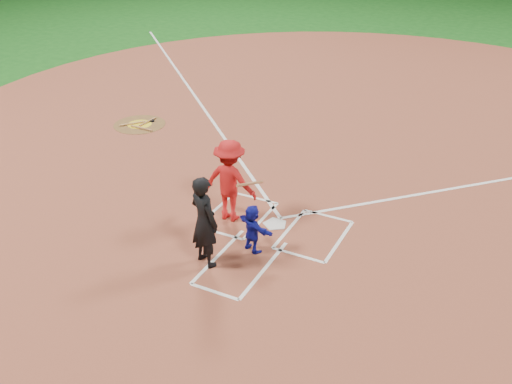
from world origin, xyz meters
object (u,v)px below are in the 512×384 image
at_px(on_deck_circle, 140,124).
at_px(umpire, 204,221).
at_px(catcher, 252,228).
at_px(home_plate, 275,224).
at_px(batter_at_plate, 230,181).

relative_size(on_deck_circle, umpire, 0.84).
bearing_deg(catcher, on_deck_circle, -12.29).
xyz_separation_m(home_plate, umpire, (-0.66, -2.02, 1.00)).
height_order(home_plate, on_deck_circle, home_plate).
bearing_deg(catcher, batter_at_plate, -18.51).
distance_m(home_plate, catcher, 1.29).
xyz_separation_m(on_deck_circle, umpire, (5.98, -5.62, 1.01)).
bearing_deg(home_plate, catcher, 90.34).
height_order(on_deck_circle, umpire, umpire).
distance_m(on_deck_circle, catcher, 8.20).
height_order(home_plate, umpire, umpire).
distance_m(umpire, batter_at_plate, 1.86).
relative_size(on_deck_circle, catcher, 1.54).
bearing_deg(on_deck_circle, home_plate, -28.45).
relative_size(on_deck_circle, batter_at_plate, 0.85).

